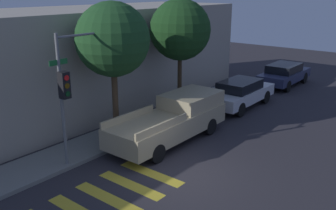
{
  "coord_description": "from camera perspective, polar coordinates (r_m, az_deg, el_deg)",
  "views": [
    {
      "loc": [
        -9.16,
        -6.9,
        6.11
      ],
      "look_at": [
        2.04,
        2.1,
        1.6
      ],
      "focal_mm": 40.0,
      "sensor_mm": 36.0,
      "label": 1
    }
  ],
  "objects": [
    {
      "name": "ground_plane",
      "position": [
        13.0,
        1.61,
        -10.63
      ],
      "size": [
        60.0,
        60.0,
        0.0
      ],
      "primitive_type": "plane",
      "color": "#2D2B30"
    },
    {
      "name": "sidewalk",
      "position": [
        15.6,
        -10.77,
        -5.69
      ],
      "size": [
        26.0,
        1.96,
        0.14
      ],
      "primitive_type": "cube",
      "color": "slate",
      "rests_on": "ground"
    },
    {
      "name": "building_row",
      "position": [
        18.31,
        -20.25,
        5.2
      ],
      "size": [
        26.0,
        6.0,
        5.14
      ],
      "primitive_type": "cube",
      "color": "#A89E8E",
      "rests_on": "ground"
    },
    {
      "name": "crosswalk",
      "position": [
        11.87,
        -9.17,
        -13.8
      ],
      "size": [
        4.48,
        2.6,
        0.0
      ],
      "color": "gold",
      "rests_on": "ground"
    },
    {
      "name": "traffic_light_pole",
      "position": [
        13.13,
        -14.17,
        4.32
      ],
      "size": [
        2.53,
        0.56,
        4.73
      ],
      "color": "slate",
      "rests_on": "ground"
    },
    {
      "name": "pickup_truck",
      "position": [
        15.56,
        0.85,
        -2.11
      ],
      "size": [
        5.74,
        2.02,
        1.76
      ],
      "color": "tan",
      "rests_on": "ground"
    },
    {
      "name": "sedan_near_corner",
      "position": [
        20.26,
        10.96,
        1.86
      ],
      "size": [
        4.66,
        1.8,
        1.46
      ],
      "color": "silver",
      "rests_on": "ground"
    },
    {
      "name": "sedan_middle",
      "position": [
        25.52,
        17.28,
        4.55
      ],
      "size": [
        4.64,
        1.87,
        1.42
      ],
      "color": "#2D3351",
      "rests_on": "ground"
    },
    {
      "name": "tree_near_corner",
      "position": [
        14.86,
        -8.44,
        9.79
      ],
      "size": [
        2.93,
        2.93,
        5.67
      ],
      "color": "#4C3823",
      "rests_on": "ground"
    },
    {
      "name": "tree_midblock",
      "position": [
        18.08,
        1.85,
        11.35
      ],
      "size": [
        2.92,
        2.92,
        5.67
      ],
      "color": "#42301E",
      "rests_on": "ground"
    }
  ]
}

